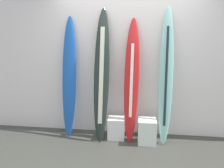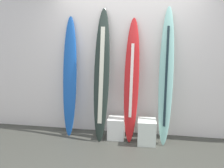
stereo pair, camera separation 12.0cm
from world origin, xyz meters
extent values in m
cube|color=white|center=(0.00, 1.30, 1.40)|extent=(7.20, 0.20, 2.80)
ellipsoid|color=#1A53AE|center=(-1.00, 1.01, 1.04)|extent=(0.26, 0.35, 2.07)
cone|color=black|center=(-1.00, 0.92, 0.18)|extent=(0.07, 0.08, 0.11)
ellipsoid|color=#1F2A25|center=(-0.42, 0.94, 1.10)|extent=(0.27, 0.50, 2.20)
cube|color=beige|center=(-0.42, 0.91, 1.10)|extent=(0.08, 0.33, 1.57)
ellipsoid|color=red|center=(0.07, 0.97, 1.02)|extent=(0.26, 0.43, 2.04)
cube|color=white|center=(0.07, 0.94, 1.02)|extent=(0.06, 0.23, 1.19)
cone|color=black|center=(0.07, 0.86, 0.18)|extent=(0.07, 0.09, 0.11)
ellipsoid|color=#84C0B4|center=(0.63, 0.96, 1.10)|extent=(0.25, 0.47, 2.21)
cube|color=black|center=(0.63, 0.92, 1.11)|extent=(0.05, 0.29, 1.57)
cone|color=black|center=(0.63, 0.84, 0.20)|extent=(0.07, 0.09, 0.11)
cube|color=white|center=(-0.17, 0.93, 0.18)|extent=(0.29, 0.29, 0.37)
cube|color=white|center=(0.35, 0.81, 0.20)|extent=(0.31, 0.31, 0.40)
camera|label=1|loc=(0.26, -2.86, 1.79)|focal=37.80mm
camera|label=2|loc=(0.38, -2.84, 1.79)|focal=37.80mm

